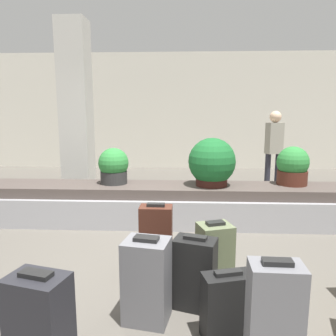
{
  "coord_description": "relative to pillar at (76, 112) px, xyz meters",
  "views": [
    {
      "loc": [
        0.22,
        -3.15,
        1.61
      ],
      "look_at": [
        0.0,
        1.48,
        0.8
      ],
      "focal_mm": 35.0,
      "sensor_mm": 36.0,
      "label": 1
    }
  ],
  "objects": [
    {
      "name": "suitcase_5",
      "position": [
        2.49,
        -4.18,
        -1.22
      ],
      "size": [
        0.32,
        0.22,
        0.78
      ],
      "rotation": [
        0.0,
        0.0,
        -0.03
      ],
      "color": "slate",
      "rests_on": "ground_plane"
    },
    {
      "name": "suitcase_1",
      "position": [
        1.68,
        -3.63,
        -1.27
      ],
      "size": [
        0.38,
        0.33,
        0.68
      ],
      "rotation": [
        0.0,
        0.0,
        -0.18
      ],
      "color": "slate",
      "rests_on": "ground_plane"
    },
    {
      "name": "carousel",
      "position": [
        1.73,
        -1.31,
        -1.34
      ],
      "size": [
        6.39,
        0.85,
        0.55
      ],
      "color": "#9E9EA3",
      "rests_on": "ground_plane"
    },
    {
      "name": "pillar",
      "position": [
        0.0,
        0.0,
        0.0
      ],
      "size": [
        0.5,
        0.5,
        3.2
      ],
      "color": "beige",
      "rests_on": "ground_plane"
    },
    {
      "name": "back_wall",
      "position": [
        1.73,
        3.35,
        -0.0
      ],
      "size": [
        18.0,
        0.06,
        3.2
      ],
      "color": "beige",
      "rests_on": "ground_plane"
    },
    {
      "name": "suitcase_2",
      "position": [
        2.27,
        -3.81,
        -1.35
      ],
      "size": [
        0.39,
        0.26,
        0.52
      ],
      "rotation": [
        0.0,
        0.0,
        0.26
      ],
      "color": "black",
      "rests_on": "ground_plane"
    },
    {
      "name": "potted_plant_0",
      "position": [
        0.93,
        -1.24,
        -0.79
      ],
      "size": [
        0.44,
        0.44,
        0.53
      ],
      "color": "#2D2D2D",
      "rests_on": "carousel"
    },
    {
      "name": "suitcase_6",
      "position": [
        1.08,
        -4.18,
        -1.28
      ],
      "size": [
        0.41,
        0.33,
        0.67
      ],
      "rotation": [
        0.0,
        0.0,
        -0.25
      ],
      "color": "#232328",
      "rests_on": "ground_plane"
    },
    {
      "name": "potted_plant_2",
      "position": [
        2.36,
        -1.32,
        -0.72
      ],
      "size": [
        0.67,
        0.67,
        0.69
      ],
      "color": "#381914",
      "rests_on": "carousel"
    },
    {
      "name": "suitcase_0",
      "position": [
        2.25,
        -3.09,
        -1.3
      ],
      "size": [
        0.36,
        0.33,
        0.62
      ],
      "rotation": [
        0.0,
        0.0,
        0.32
      ],
      "color": "#5B6647",
      "rests_on": "ground_plane"
    },
    {
      "name": "suitcase_7",
      "position": [
        2.05,
        -3.44,
        -1.3
      ],
      "size": [
        0.39,
        0.31,
        0.62
      ],
      "rotation": [
        0.0,
        0.0,
        -0.3
      ],
      "color": "black",
      "rests_on": "ground_plane"
    },
    {
      "name": "suitcase_4",
      "position": [
        1.69,
        -2.86,
        -1.25
      ],
      "size": [
        0.32,
        0.21,
        0.72
      ],
      "rotation": [
        0.0,
        0.0,
        -0.02
      ],
      "color": "#472319",
      "rests_on": "ground_plane"
    },
    {
      "name": "ground_plane",
      "position": [
        1.73,
        -2.8,
        -1.6
      ],
      "size": [
        18.0,
        18.0,
        0.0
      ],
      "primitive_type": "plane",
      "color": "#59544C"
    },
    {
      "name": "traveler_0",
      "position": [
        3.75,
        0.63,
        -0.64
      ],
      "size": [
        0.36,
        0.29,
        1.61
      ],
      "rotation": [
        0.0,
        0.0,
        -2.77
      ],
      "color": "#282833",
      "rests_on": "ground_plane"
    },
    {
      "name": "potted_plant_1",
      "position": [
        3.54,
        -1.19,
        -0.78
      ],
      "size": [
        0.46,
        0.46,
        0.56
      ],
      "color": "#4C2319",
      "rests_on": "carousel"
    }
  ]
}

